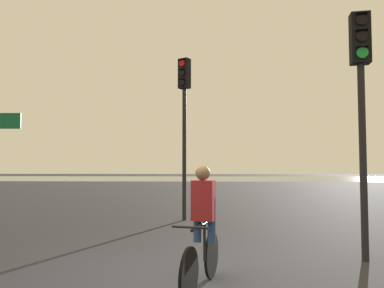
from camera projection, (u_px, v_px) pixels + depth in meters
ground_plane at (142, 282)px, 5.20m from camera, size 120.00×120.00×0.00m
water_strip at (199, 178)px, 43.99m from camera, size 80.00×16.00×0.01m
traffic_light_center at (184, 108)px, 11.16m from camera, size 0.40×0.42×4.81m
traffic_light_near_right at (361, 87)px, 6.50m from camera, size 0.35×0.37×4.29m
cyclist at (203, 225)px, 4.99m from camera, size 0.60×1.66×1.62m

